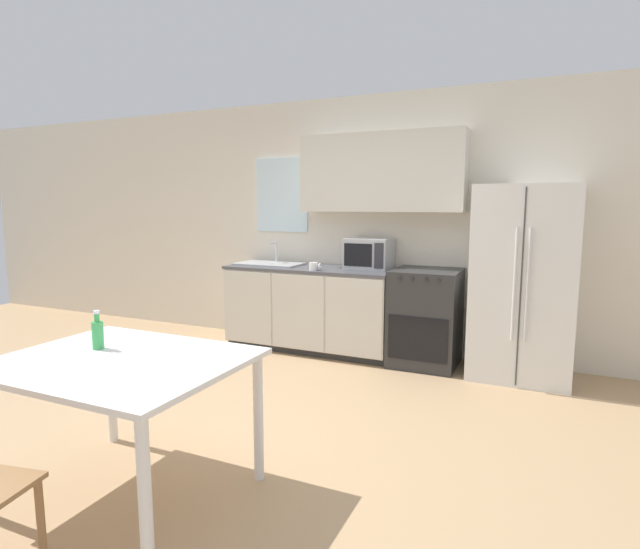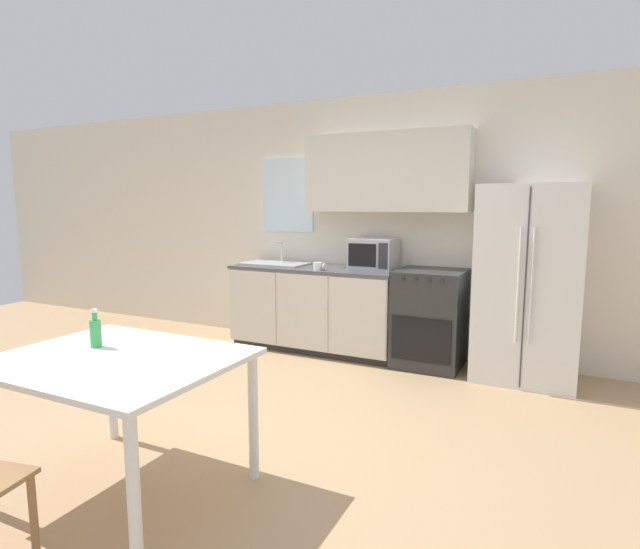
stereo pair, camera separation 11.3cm
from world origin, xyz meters
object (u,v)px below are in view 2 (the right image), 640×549
at_px(dining_table, 117,373).
at_px(refrigerator, 528,284).
at_px(oven_range, 430,318).
at_px(microwave, 374,254).
at_px(drink_bottle, 96,332).
at_px(coffee_mug, 319,266).

bearing_deg(dining_table, refrigerator, 57.95).
distance_m(oven_range, microwave, 0.87).
bearing_deg(refrigerator, microwave, 175.34).
bearing_deg(dining_table, drink_bottle, 160.94).
xyz_separation_m(oven_range, drink_bottle, (-1.20, -2.84, 0.38)).
xyz_separation_m(refrigerator, coffee_mug, (-1.95, -0.23, 0.08)).
distance_m(coffee_mug, dining_table, 2.70).
bearing_deg(dining_table, microwave, 83.83).
xyz_separation_m(dining_table, drink_bottle, (-0.25, 0.09, 0.18)).
bearing_deg(microwave, drink_bottle, -101.04).
xyz_separation_m(microwave, drink_bottle, (-0.57, -2.95, -0.21)).
relative_size(refrigerator, microwave, 3.79).
xyz_separation_m(refrigerator, drink_bottle, (-2.07, -2.82, -0.02)).
bearing_deg(oven_range, coffee_mug, -167.51).
bearing_deg(coffee_mug, dining_table, -87.16).
height_order(refrigerator, microwave, refrigerator).
xyz_separation_m(refrigerator, dining_table, (-1.82, -2.91, -0.19)).
distance_m(microwave, coffee_mug, 0.59).
distance_m(oven_range, drink_bottle, 3.11).
xyz_separation_m(refrigerator, microwave, (-1.49, 0.12, 0.19)).
distance_m(microwave, dining_table, 3.07).
height_order(oven_range, dining_table, oven_range).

